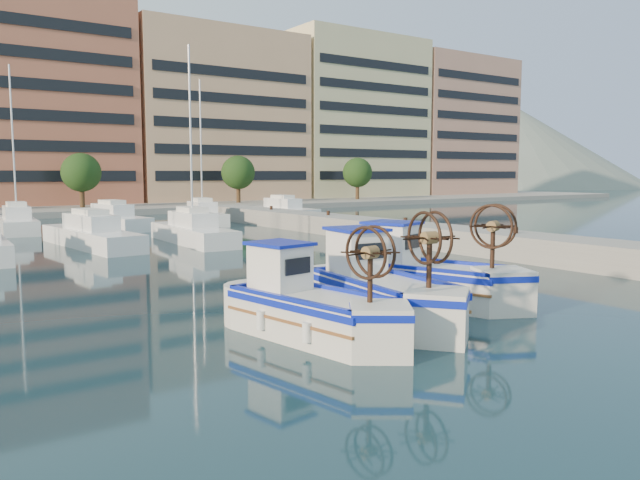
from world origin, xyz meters
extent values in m
plane|color=#1A3C45|center=(0.00, 0.00, 0.00)|extent=(300.00, 300.00, 0.00)
cube|color=gray|center=(13.00, 8.00, 0.60)|extent=(3.00, 60.00, 1.20)
cube|color=gray|center=(0.00, 67.00, 0.30)|extent=(180.00, 40.00, 0.60)
cube|color=#B76347|center=(1.00, 65.00, 13.10)|extent=(22.00, 14.00, 25.00)
cube|color=black|center=(1.00, 58.00, 13.10)|extent=(20.24, 0.12, 22.50)
cube|color=tan|center=(24.00, 65.00, 11.60)|extent=(23.00, 14.00, 22.00)
cube|color=black|center=(24.00, 58.00, 11.60)|extent=(21.16, 0.12, 19.80)
cube|color=beige|center=(47.00, 65.00, 12.60)|extent=(22.00, 14.00, 24.00)
cube|color=black|center=(47.00, 58.00, 12.60)|extent=(20.24, 0.12, 21.60)
cube|color=tan|center=(69.00, 65.00, 12.10)|extent=(21.00, 14.00, 23.00)
cube|color=black|center=(69.00, 58.00, 12.10)|extent=(19.32, 0.12, 20.70)
cylinder|color=#3F2B19|center=(4.00, 53.50, 1.50)|extent=(0.50, 0.50, 3.00)
sphere|color=#224318|center=(4.00, 53.50, 4.20)|extent=(4.00, 4.00, 4.00)
cylinder|color=#3F2B19|center=(22.00, 53.50, 1.50)|extent=(0.50, 0.50, 3.00)
sphere|color=#224318|center=(22.00, 53.50, 4.20)|extent=(4.00, 4.00, 4.00)
cylinder|color=#3F2B19|center=(40.00, 53.50, 1.50)|extent=(0.50, 0.50, 3.00)
sphere|color=#224318|center=(40.00, 53.50, 4.20)|extent=(4.00, 4.00, 4.00)
cone|color=slate|center=(140.00, 110.00, 0.00)|extent=(160.00, 160.00, 50.00)
cube|color=white|center=(-3.09, 22.26, 0.50)|extent=(3.23, 10.40, 1.00)
cube|color=white|center=(2.42, 20.94, 0.50)|extent=(2.56, 9.22, 1.00)
cylinder|color=silver|center=(2.42, 20.94, 6.00)|extent=(0.12, 0.12, 11.00)
cube|color=white|center=(-5.10, 34.06, 0.50)|extent=(2.78, 8.03, 1.00)
cylinder|color=silver|center=(-5.10, 34.06, 6.00)|extent=(0.12, 0.12, 11.00)
cube|color=white|center=(1.27, 33.31, 0.50)|extent=(3.37, 9.28, 1.00)
cube|color=white|center=(8.44, 33.24, 0.50)|extent=(3.22, 7.80, 1.00)
cylinder|color=silver|center=(8.44, 33.24, 6.00)|extent=(0.12, 0.12, 11.00)
cube|color=white|center=(17.19, 35.20, 0.50)|extent=(2.76, 8.80, 1.00)
cube|color=silver|center=(-3.60, -0.93, 0.55)|extent=(2.62, 4.66, 1.10)
cube|color=#0D1CA9|center=(-3.60, -0.93, 0.97)|extent=(2.70, 4.80, 0.17)
cube|color=blue|center=(-3.60, -0.93, 0.90)|extent=(2.13, 4.16, 0.06)
cube|color=white|center=(-3.81, 0.31, 1.68)|extent=(1.37, 1.54, 1.15)
cube|color=#0D1CA9|center=(-3.81, 0.31, 2.31)|extent=(1.55, 1.72, 0.08)
cylinder|color=#331E14|center=(-3.27, -2.79, 1.71)|extent=(0.13, 0.13, 1.22)
cylinder|color=brown|center=(-3.27, -2.79, 2.36)|extent=(0.38, 0.35, 0.29)
torus|color=#331E14|center=(-3.43, -2.82, 2.36)|extent=(0.28, 1.22, 1.23)
torus|color=#331E14|center=(-3.12, -2.76, 2.36)|extent=(0.28, 1.22, 1.23)
cube|color=silver|center=(-1.06, -0.59, 0.60)|extent=(2.54, 4.97, 1.20)
cube|color=#0D1CA9|center=(-1.06, -0.59, 1.05)|extent=(2.62, 5.12, 0.18)
cube|color=blue|center=(-1.06, -0.59, 0.98)|extent=(2.04, 4.45, 0.07)
cube|color=white|center=(-0.91, 0.77, 1.82)|extent=(1.40, 1.60, 1.25)
cube|color=#0D1CA9|center=(-0.91, 0.77, 2.51)|extent=(1.59, 1.79, 0.09)
cylinder|color=#331E14|center=(-1.27, -2.63, 1.86)|extent=(0.14, 0.14, 1.32)
cylinder|color=brown|center=(-1.27, -2.63, 2.56)|extent=(0.40, 0.36, 0.32)
torus|color=#331E14|center=(-1.44, -2.61, 2.56)|extent=(0.22, 1.33, 1.33)
torus|color=#331E14|center=(-1.10, -2.65, 2.56)|extent=(0.22, 1.33, 1.33)
cube|color=silver|center=(1.85, 0.55, 0.60)|extent=(3.54, 5.22, 1.20)
cube|color=#0D1CA9|center=(1.85, 0.55, 1.06)|extent=(3.64, 5.37, 0.18)
cube|color=blue|center=(1.85, 0.55, 0.99)|extent=(2.95, 4.61, 0.07)
cube|color=white|center=(1.39, 1.85, 1.83)|extent=(1.68, 1.82, 1.26)
cube|color=#0D1CA9|center=(1.39, 1.85, 2.52)|extent=(1.90, 2.04, 0.09)
cylinder|color=#331E14|center=(2.53, -1.39, 1.87)|extent=(0.14, 0.14, 1.33)
cylinder|color=brown|center=(2.53, -1.39, 2.57)|extent=(0.45, 0.42, 0.32)
torus|color=#331E14|center=(2.37, -1.45, 2.57)|extent=(0.52, 1.29, 1.34)
torus|color=#331E14|center=(2.70, -1.33, 2.57)|extent=(0.52, 1.29, 1.34)
camera|label=1|loc=(-12.11, -13.69, 4.15)|focal=35.00mm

